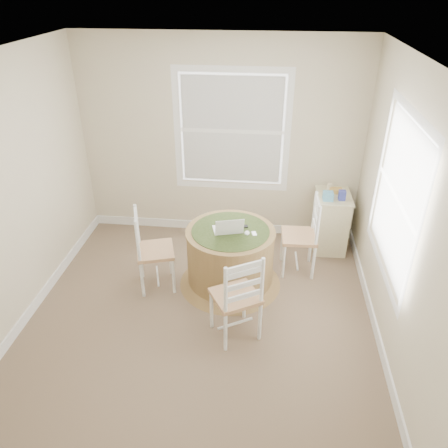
# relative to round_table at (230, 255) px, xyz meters

# --- Properties ---
(room) EXTENTS (3.64, 3.64, 2.64)m
(room) POSITION_rel_round_table_xyz_m (-0.09, -0.43, 0.91)
(room) COLOR #7B674E
(room) RESTS_ON ground
(round_table) EXTENTS (1.17, 1.17, 0.71)m
(round_table) POSITION_rel_round_table_xyz_m (0.00, 0.00, 0.00)
(round_table) COLOR olive
(round_table) RESTS_ON ground
(chair_left) EXTENTS (0.51, 0.52, 0.95)m
(chair_left) POSITION_rel_round_table_xyz_m (-0.83, -0.13, 0.09)
(chair_left) COLOR white
(chair_left) RESTS_ON ground
(chair_near) EXTENTS (0.56, 0.56, 0.95)m
(chair_near) POSITION_rel_round_table_xyz_m (0.13, -0.82, 0.09)
(chair_near) COLOR white
(chair_near) RESTS_ON ground
(chair_right) EXTENTS (0.41, 0.43, 0.95)m
(chair_right) POSITION_rel_round_table_xyz_m (0.78, 0.35, 0.09)
(chair_right) COLOR white
(chair_right) RESTS_ON ground
(laptop) EXTENTS (0.37, 0.34, 0.22)m
(laptop) POSITION_rel_round_table_xyz_m (-0.03, -0.02, 0.35)
(laptop) COLOR white
(laptop) RESTS_ON round_table
(mouse) EXTENTS (0.08, 0.10, 0.03)m
(mouse) POSITION_rel_round_table_xyz_m (0.18, -0.04, 0.33)
(mouse) COLOR white
(mouse) RESTS_ON round_table
(phone) EXTENTS (0.07, 0.10, 0.02)m
(phone) POSITION_rel_round_table_xyz_m (0.26, -0.04, 0.32)
(phone) COLOR #B7BABF
(phone) RESTS_ON round_table
(keys) EXTENTS (0.07, 0.06, 0.02)m
(keys) POSITION_rel_round_table_xyz_m (0.15, 0.09, 0.33)
(keys) COLOR black
(keys) RESTS_ON round_table
(corner_chest) EXTENTS (0.43, 0.58, 0.76)m
(corner_chest) POSITION_rel_round_table_xyz_m (1.21, 0.92, -0.01)
(corner_chest) COLOR beige
(corner_chest) RESTS_ON ground
(tissue_box) EXTENTS (0.12, 0.12, 0.10)m
(tissue_box) POSITION_rel_round_table_xyz_m (1.12, 0.79, 0.42)
(tissue_box) COLOR #59A3CC
(tissue_box) RESTS_ON corner_chest
(box_yellow) EXTENTS (0.15, 0.10, 0.06)m
(box_yellow) POSITION_rel_round_table_xyz_m (1.23, 0.99, 0.40)
(box_yellow) COLOR gold
(box_yellow) RESTS_ON corner_chest
(box_blue) EXTENTS (0.08, 0.08, 0.12)m
(box_blue) POSITION_rel_round_table_xyz_m (1.28, 0.80, 0.43)
(box_blue) COLOR #353D9F
(box_blue) RESTS_ON corner_chest
(cup_cream) EXTENTS (0.07, 0.07, 0.09)m
(cup_cream) POSITION_rel_round_table_xyz_m (1.16, 1.06, 0.41)
(cup_cream) COLOR beige
(cup_cream) RESTS_ON corner_chest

